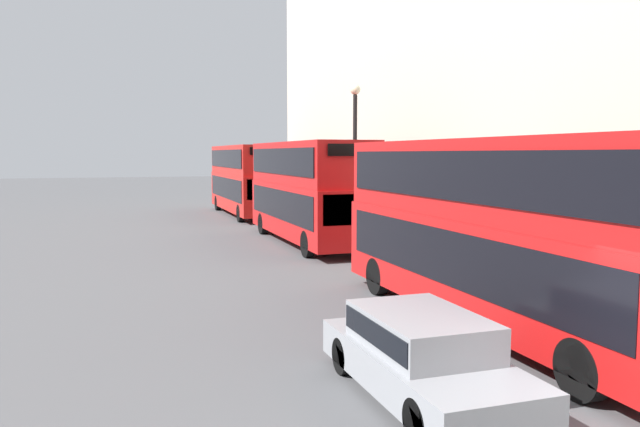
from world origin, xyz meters
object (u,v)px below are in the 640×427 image
at_px(car_dark_sedan, 422,353).
at_px(pedestrian, 296,203).
at_px(bus_third_in_queue, 246,177).
at_px(bus_second_in_queue, 308,188).
at_px(bus_leading, 499,225).

bearing_deg(car_dark_sedan, pedestrian, 77.50).
distance_m(bus_third_in_queue, car_dark_sedan, 29.88).
bearing_deg(car_dark_sedan, bus_second_in_queue, 78.54).
bearing_deg(bus_leading, car_dark_sedan, -139.01).
distance_m(bus_leading, bus_third_in_queue, 26.69).
bearing_deg(bus_leading, bus_second_in_queue, 90.00).
relative_size(bus_leading, car_dark_sedan, 2.48).
bearing_deg(bus_second_in_queue, pedestrian, 76.02).
xyz_separation_m(bus_leading, pedestrian, (2.92, 25.53, -1.54)).
xyz_separation_m(bus_second_in_queue, pedestrian, (2.92, 11.71, -1.63)).
bearing_deg(car_dark_sedan, bus_third_in_queue, 83.46).
height_order(bus_second_in_queue, pedestrian, bus_second_in_queue).
xyz_separation_m(bus_second_in_queue, bus_third_in_queue, (-0.00, 12.87, 0.00)).
bearing_deg(pedestrian, car_dark_sedan, -102.50).
bearing_deg(bus_second_in_queue, bus_third_in_queue, 90.00).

